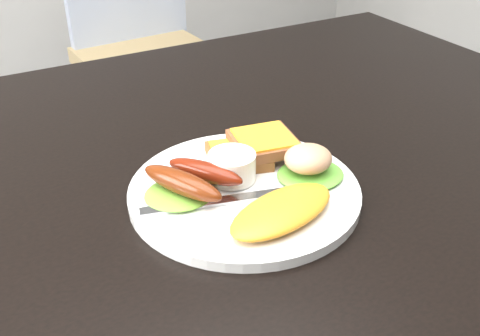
{
  "coord_description": "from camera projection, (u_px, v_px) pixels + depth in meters",
  "views": [
    {
      "loc": [
        -0.28,
        -0.58,
        1.11
      ],
      "look_at": [
        -0.02,
        -0.11,
        0.78
      ],
      "focal_mm": 42.0,
      "sensor_mm": 36.0,
      "label": 1
    }
  ],
  "objects": [
    {
      "name": "dining_table",
      "position": [
        214.0,
        162.0,
        0.75
      ],
      "size": [
        1.2,
        0.8,
        0.04
      ],
      "primitive_type": "cube",
      "color": "black",
      "rests_on": "ground"
    },
    {
      "name": "dining_chair",
      "position": [
        152.0,
        61.0,
        1.86
      ],
      "size": [
        0.45,
        0.45,
        0.05
      ],
      "primitive_type": "cube",
      "rotation": [
        0.0,
        0.0,
        0.07
      ],
      "color": "tan",
      "rests_on": "ground"
    },
    {
      "name": "plate",
      "position": [
        244.0,
        191.0,
        0.64
      ],
      "size": [
        0.26,
        0.26,
        0.01
      ],
      "primitive_type": "cylinder",
      "color": "white",
      "rests_on": "dining_table"
    },
    {
      "name": "lettuce_left",
      "position": [
        179.0,
        194.0,
        0.62
      ],
      "size": [
        0.09,
        0.09,
        0.01
      ],
      "primitive_type": "ellipsoid",
      "rotation": [
        0.0,
        0.0,
        -0.26
      ],
      "color": "#559A1E",
      "rests_on": "plate"
    },
    {
      "name": "lettuce_right",
      "position": [
        310.0,
        174.0,
        0.65
      ],
      "size": [
        0.08,
        0.07,
        0.01
      ],
      "primitive_type": "ellipsoid",
      "rotation": [
        0.0,
        0.0,
        -0.04
      ],
      "color": "green",
      "rests_on": "plate"
    },
    {
      "name": "omelette",
      "position": [
        282.0,
        211.0,
        0.58
      ],
      "size": [
        0.15,
        0.09,
        0.02
      ],
      "primitive_type": "ellipsoid",
      "rotation": [
        0.0,
        0.0,
        0.24
      ],
      "color": "orange",
      "rests_on": "plate"
    },
    {
      "name": "sausage_a",
      "position": [
        182.0,
        183.0,
        0.6
      ],
      "size": [
        0.07,
        0.11,
        0.03
      ],
      "primitive_type": "ellipsoid",
      "rotation": [
        0.0,
        0.0,
        0.46
      ],
      "color": "#663110",
      "rests_on": "lettuce_left"
    },
    {
      "name": "sausage_b",
      "position": [
        205.0,
        172.0,
        0.62
      ],
      "size": [
        0.07,
        0.09,
        0.02
      ],
      "primitive_type": "ellipsoid",
      "rotation": [
        0.0,
        0.0,
        0.59
      ],
      "color": "maroon",
      "rests_on": "lettuce_left"
    },
    {
      "name": "ramekin",
      "position": [
        232.0,
        166.0,
        0.64
      ],
      "size": [
        0.07,
        0.07,
        0.03
      ],
      "primitive_type": "cylinder",
      "rotation": [
        0.0,
        0.0,
        -0.24
      ],
      "color": "white",
      "rests_on": "plate"
    },
    {
      "name": "toast_a",
      "position": [
        238.0,
        156.0,
        0.68
      ],
      "size": [
        0.09,
        0.09,
        0.01
      ],
      "primitive_type": "cube",
      "rotation": [
        0.0,
        0.0,
        -0.28
      ],
      "color": "brown",
      "rests_on": "plate"
    },
    {
      "name": "toast_b",
      "position": [
        264.0,
        143.0,
        0.68
      ],
      "size": [
        0.09,
        0.09,
        0.01
      ],
      "primitive_type": "cube",
      "rotation": [
        0.0,
        0.0,
        -0.17
      ],
      "color": "brown",
      "rests_on": "toast_a"
    },
    {
      "name": "potato_salad",
      "position": [
        308.0,
        159.0,
        0.64
      ],
      "size": [
        0.06,
        0.06,
        0.03
      ],
      "primitive_type": "ellipsoid",
      "rotation": [
        0.0,
        0.0,
        -0.06
      ],
      "color": "beige",
      "rests_on": "lettuce_right"
    },
    {
      "name": "fork",
      "position": [
        217.0,
        202.0,
        0.61
      ],
      "size": [
        0.17,
        0.06,
        0.0
      ],
      "primitive_type": "cube",
      "rotation": [
        0.0,
        0.0,
        -0.26
      ],
      "color": "#ADAFB7",
      "rests_on": "plate"
    }
  ]
}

